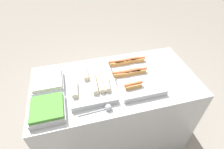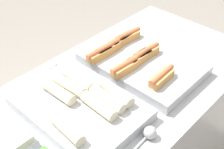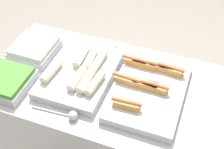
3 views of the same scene
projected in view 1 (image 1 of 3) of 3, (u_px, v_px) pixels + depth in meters
ground_plane at (114, 135)px, 2.09m from camera, size 12.00×12.00×0.00m
counter at (115, 113)px, 1.79m from camera, size 1.41×0.72×0.90m
tray_hotdogs at (134, 74)px, 1.51m from camera, size 0.37×0.52×0.10m
tray_wraps at (91, 82)px, 1.43m from camera, size 0.35×0.49×0.09m
tray_side_front at (48, 110)px, 1.22m from camera, size 0.24×0.25×0.07m
tray_side_back at (48, 82)px, 1.43m from camera, size 0.24×0.25×0.07m
serving_spoon_near at (106, 108)px, 1.25m from camera, size 0.25×0.05×0.05m
serving_spoon_far at (93, 62)px, 1.65m from camera, size 0.26×0.05×0.05m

